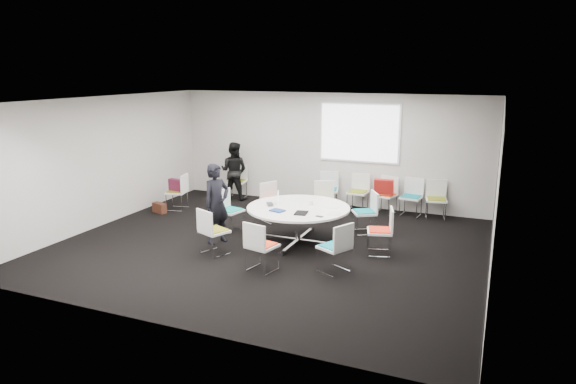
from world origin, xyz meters
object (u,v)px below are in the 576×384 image
at_px(chair_ring_d, 273,210).
at_px(cup, 311,203).
at_px(chair_back_e, 436,207).
at_px(person_back, 234,171).
at_px(chair_back_c, 385,202).
at_px(chair_person_back, 237,188).
at_px(chair_ring_e, 230,218).
at_px(chair_back_b, 358,199).
at_px(chair_ring_b, 365,220).
at_px(chair_ring_c, 324,208).
at_px(chair_back_a, 328,197).
at_px(chair_ring_f, 214,240).
at_px(brown_bag, 159,208).
at_px(maroon_bag, 176,185).
at_px(laptop, 272,204).
at_px(chair_ring_h, 335,257).
at_px(chair_ring_a, 380,240).
at_px(conference_table, 298,217).
at_px(person_main, 217,204).
at_px(chair_spare_left, 178,199).
at_px(chair_back_d, 411,204).
at_px(chair_ring_g, 262,255).

xyz_separation_m(chair_ring_d, cup, (1.22, -0.89, 0.50)).
xyz_separation_m(chair_back_e, person_back, (-5.15, -0.18, 0.49)).
xyz_separation_m(chair_back_c, chair_person_back, (-3.98, 0.01, 0.00)).
bearing_deg(chair_ring_e, chair_back_b, 155.00).
relative_size(chair_ring_b, chair_ring_e, 1.00).
height_order(chair_ring_c, chair_back_a, same).
height_order(chair_ring_f, chair_back_e, same).
bearing_deg(brown_bag, maroon_bag, 61.77).
distance_m(chair_ring_e, laptop, 1.18).
xyz_separation_m(chair_back_a, chair_back_b, (0.74, 0.04, 0.00)).
bearing_deg(chair_ring_e, cup, 106.16).
relative_size(chair_ring_h, chair_person_back, 1.00).
xyz_separation_m(chair_ring_a, brown_bag, (-5.51, 0.77, -0.16)).
xyz_separation_m(conference_table, chair_person_back, (-2.84, 2.77, -0.24)).
bearing_deg(chair_ring_b, chair_ring_d, 58.92).
bearing_deg(chair_back_a, chair_ring_a, 109.94).
bearing_deg(brown_bag, chair_ring_b, 4.22).
bearing_deg(chair_ring_b, person_main, 93.64).
distance_m(chair_back_e, person_back, 5.18).
height_order(chair_ring_d, chair_ring_e, same).
xyz_separation_m(chair_back_c, person_main, (-2.62, -3.38, 0.52)).
bearing_deg(brown_bag, chair_back_b, 25.52).
height_order(chair_back_e, chair_person_back, same).
xyz_separation_m(chair_ring_d, person_main, (-0.44, -1.74, 0.52)).
distance_m(maroon_bag, brown_bag, 0.69).
bearing_deg(chair_ring_b, chair_back_e, -66.69).
height_order(chair_back_b, maroon_bag, chair_back_b).
bearing_deg(chair_spare_left, chair_person_back, -38.23).
xyz_separation_m(chair_ring_b, chair_ring_f, (-2.26, -2.32, 0.00)).
xyz_separation_m(chair_ring_e, chair_ring_h, (2.74, -1.34, 0.00)).
xyz_separation_m(chair_ring_d, chair_back_a, (0.77, 1.63, 0.00)).
height_order(conference_table, chair_ring_a, chair_ring_a).
relative_size(chair_ring_f, chair_back_b, 1.00).
bearing_deg(chair_person_back, chair_ring_d, 129.19).
bearing_deg(chair_back_d, chair_person_back, 7.06).
xyz_separation_m(chair_ring_a, chair_ring_f, (-2.84, -1.18, 0.00)).
bearing_deg(cup, chair_ring_b, 43.94).
bearing_deg(chair_ring_g, chair_back_b, 96.41).
bearing_deg(person_main, conference_table, -44.94).
distance_m(chair_ring_f, person_back, 4.20).
distance_m(chair_ring_c, chair_ring_f, 3.12).
relative_size(chair_back_d, brown_bag, 2.44).
relative_size(chair_ring_g, chair_back_c, 1.00).
bearing_deg(laptop, conference_table, -116.77).
xyz_separation_m(chair_ring_f, chair_back_b, (1.66, 4.02, 0.00)).
xyz_separation_m(maroon_bag, brown_bag, (-0.22, -0.42, -0.50)).
distance_m(chair_back_b, person_main, 3.96).
bearing_deg(chair_ring_h, brown_bag, 96.05).
bearing_deg(maroon_bag, chair_back_e, 15.34).
height_order(chair_ring_a, chair_person_back, same).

